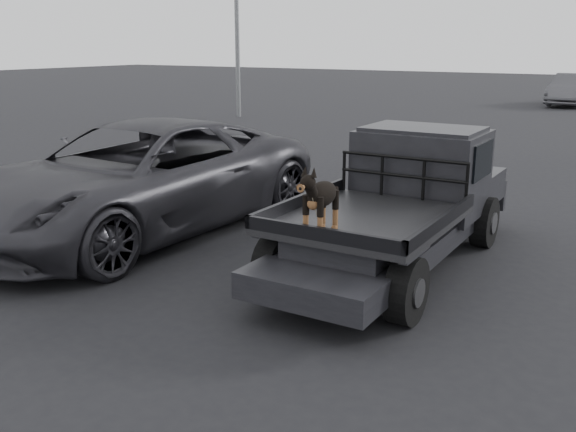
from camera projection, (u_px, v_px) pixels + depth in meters
The scene contains 7 objects.
ground at pixel (282, 311), 7.32m from camera, with size 120.00×120.00×0.00m, color black.
flatbed_ute at pixel (394, 233), 8.72m from camera, with size 2.00×5.40×0.92m, color black, non-canonical shape.
ute_cab at pixel (422, 157), 9.27m from camera, with size 1.72×1.30×0.88m, color black, non-canonical shape.
headache_rack at pixel (402, 178), 8.69m from camera, with size 1.80×0.08×0.55m, color black, non-canonical shape.
dog at pixel (321, 200), 7.08m from camera, with size 0.32×0.60×0.74m, color black, non-canonical shape.
parked_suv at pixel (139, 178), 10.21m from camera, with size 2.92×6.34×1.76m, color #2F2E34.
distant_car_a at pixel (572, 90), 30.84m from camera, with size 1.59×4.56×1.50m, color #4B4A4F.
Camera 1 is at (3.56, -5.77, 2.98)m, focal length 40.00 mm.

